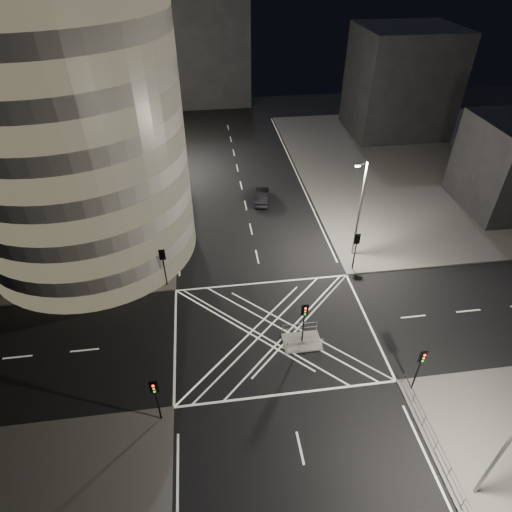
{
  "coord_description": "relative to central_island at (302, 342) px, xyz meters",
  "views": [
    {
      "loc": [
        -4.66,
        -23.47,
        26.27
      ],
      "look_at": [
        -0.62,
        6.29,
        3.0
      ],
      "focal_mm": 30.0,
      "sensor_mm": 36.0,
      "label": 1
    }
  ],
  "objects": [
    {
      "name": "ground",
      "position": [
        -2.0,
        1.5,
        -0.07
      ],
      "size": [
        120.0,
        120.0,
        0.0
      ],
      "primitive_type": "plane",
      "color": "black",
      "rests_on": "ground"
    },
    {
      "name": "sidewalk_far_left",
      "position": [
        -31.0,
        28.5,
        0.0
      ],
      "size": [
        42.0,
        42.0,
        0.15
      ],
      "primitive_type": "cube",
      "color": "#555250",
      "rests_on": "ground"
    },
    {
      "name": "sidewalk_far_right",
      "position": [
        27.0,
        28.5,
        0.0
      ],
      "size": [
        42.0,
        42.0,
        0.15
      ],
      "primitive_type": "cube",
      "color": "#555250",
      "rests_on": "ground"
    },
    {
      "name": "central_island",
      "position": [
        0.0,
        0.0,
        0.0
      ],
      "size": [
        3.0,
        2.0,
        0.15
      ],
      "primitive_type": "cube",
      "color": "slate",
      "rests_on": "ground"
    },
    {
      "name": "office_tower_curved",
      "position": [
        -22.74,
        20.24,
        12.58
      ],
      "size": [
        30.0,
        29.0,
        27.2
      ],
      "color": "gray",
      "rests_on": "sidewalk_far_left"
    },
    {
      "name": "office_block_rear",
      "position": [
        -24.0,
        43.5,
        11.07
      ],
      "size": [
        24.0,
        16.0,
        22.0
      ],
      "primitive_type": "cube",
      "color": "gray",
      "rests_on": "sidewalk_far_left"
    },
    {
      "name": "building_right_far",
      "position": [
        24.0,
        41.5,
        7.58
      ],
      "size": [
        14.0,
        12.0,
        15.0
      ],
      "primitive_type": "cube",
      "color": "black",
      "rests_on": "sidewalk_far_right"
    },
    {
      "name": "building_far_end",
      "position": [
        -6.0,
        59.5,
        8.93
      ],
      "size": [
        18.0,
        8.0,
        18.0
      ],
      "primitive_type": "cube",
      "color": "black",
      "rests_on": "ground"
    },
    {
      "name": "tree_a",
      "position": [
        -12.5,
        10.5,
        4.77
      ],
      "size": [
        4.66,
        4.66,
        7.39
      ],
      "color": "black",
      "rests_on": "sidewalk_far_left"
    },
    {
      "name": "tree_b",
      "position": [
        -12.5,
        16.5,
        4.3
      ],
      "size": [
        4.39,
        4.39,
        6.75
      ],
      "color": "black",
      "rests_on": "sidewalk_far_left"
    },
    {
      "name": "tree_c",
      "position": [
        -12.5,
        22.5,
        4.61
      ],
      "size": [
        4.66,
        4.66,
        7.22
      ],
      "color": "black",
      "rests_on": "sidewalk_far_left"
    },
    {
      "name": "tree_d",
      "position": [
        -12.5,
        28.5,
        5.75
      ],
      "size": [
        5.59,
        5.59,
        8.89
      ],
      "color": "black",
      "rests_on": "sidewalk_far_left"
    },
    {
      "name": "tree_e",
      "position": [
        -12.5,
        34.5,
        4.3
      ],
      "size": [
        3.42,
        3.42,
        6.21
      ],
      "color": "black",
      "rests_on": "sidewalk_far_left"
    },
    {
      "name": "traffic_signal_fl",
      "position": [
        -10.8,
        8.3,
        2.84
      ],
      "size": [
        0.55,
        0.22,
        4.0
      ],
      "color": "black",
      "rests_on": "sidewalk_far_left"
    },
    {
      "name": "traffic_signal_nl",
      "position": [
        -10.8,
        -5.3,
        2.84
      ],
      "size": [
        0.55,
        0.22,
        4.0
      ],
      "color": "black",
      "rests_on": "sidewalk_near_left"
    },
    {
      "name": "traffic_signal_fr",
      "position": [
        6.8,
        8.3,
        2.84
      ],
      "size": [
        0.55,
        0.22,
        4.0
      ],
      "color": "black",
      "rests_on": "sidewalk_far_right"
    },
    {
      "name": "traffic_signal_nr",
      "position": [
        6.8,
        -5.3,
        2.84
      ],
      "size": [
        0.55,
        0.22,
        4.0
      ],
      "color": "black",
      "rests_on": "sidewalk_near_right"
    },
    {
      "name": "traffic_signal_island",
      "position": [
        0.0,
        0.0,
        2.84
      ],
      "size": [
        0.55,
        0.22,
        4.0
      ],
      "color": "black",
      "rests_on": "central_island"
    },
    {
      "name": "street_lamp_left_near",
      "position": [
        -11.44,
        13.5,
        5.47
      ],
      "size": [
        1.25,
        0.25,
        10.0
      ],
      "color": "slate",
      "rests_on": "sidewalk_far_left"
    },
    {
      "name": "street_lamp_left_far",
      "position": [
        -11.44,
        31.5,
        5.47
      ],
      "size": [
        1.25,
        0.25,
        10.0
      ],
      "color": "slate",
      "rests_on": "sidewalk_far_left"
    },
    {
      "name": "street_lamp_right_far",
      "position": [
        7.44,
        10.5,
        5.47
      ],
      "size": [
        1.25,
        0.25,
        10.0
      ],
      "color": "slate",
      "rests_on": "sidewalk_far_right"
    },
    {
      "name": "street_lamp_right_near",
      "position": [
        7.44,
        -12.5,
        5.47
      ],
      "size": [
        1.25,
        0.25,
        10.0
      ],
      "color": "slate",
      "rests_on": "sidewalk_near_right"
    },
    {
      "name": "railing_near_right",
      "position": [
        6.3,
        -10.65,
        0.62
      ],
      "size": [
        0.06,
        11.7,
        1.1
      ],
      "primitive_type": "cube",
      "color": "slate",
      "rests_on": "sidewalk_near_right"
    },
    {
      "name": "railing_island_south",
      "position": [
        0.0,
        -0.9,
        0.62
      ],
      "size": [
        2.8,
        0.06,
        1.1
      ],
      "primitive_type": "cube",
      "color": "slate",
      "rests_on": "central_island"
    },
    {
      "name": "railing_island_north",
      "position": [
        0.0,
        0.9,
        0.62
      ],
      "size": [
        2.8,
        0.06,
        1.1
      ],
      "primitive_type": "cube",
      "color": "slate",
      "rests_on": "central_island"
    },
    {
      "name": "sedan",
      "position": [
        0.01,
        22.11,
        0.66
      ],
      "size": [
        2.33,
        4.68,
        1.47
      ],
      "primitive_type": "imported",
      "rotation": [
        0.0,
        0.0,
        2.96
      ],
      "color": "black",
      "rests_on": "ground"
    }
  ]
}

